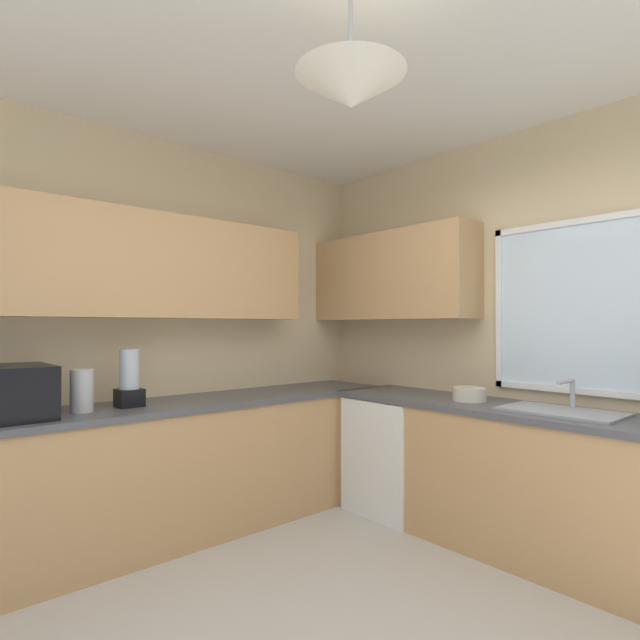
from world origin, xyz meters
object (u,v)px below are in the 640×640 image
Objects in this scene: microwave at (13,392)px; sink_assembly at (562,411)px; bowl at (469,394)px; dishwasher at (397,454)px; kettle at (82,391)px; blender_appliance at (129,381)px.

microwave is 0.74× the size of sink_assembly.
sink_assembly is at bearing 52.63° from microwave.
bowl is at bearing -179.44° from sink_assembly.
sink_assembly is at bearing 1.70° from dishwasher.
kettle is (0.02, 0.34, -0.02)m from microwave.
blender_appliance is at bearing -135.78° from sink_assembly.
dishwasher is 2.25m from kettle.
microwave reaches higher than dishwasher.
blender_appliance is at bearing -124.88° from bowl.
dishwasher is 0.80m from bowl.
kettle reaches higher than dishwasher.
dishwasher is 2.58m from microwave.
sink_assembly is (1.85, 2.11, -0.12)m from kettle.
bowl is at bearing 62.63° from microwave.
kettle is at bearing -131.32° from sink_assembly.
kettle is 2.45m from bowl.
microwave is 1.33× the size of blender_appliance.
blender_appliance is at bearing 90.00° from microwave.
kettle is 1.13× the size of bowl.
microwave is 0.63m from blender_appliance.
blender_appliance reaches higher than bowl.
sink_assembly is (1.21, 0.04, 0.48)m from dishwasher.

